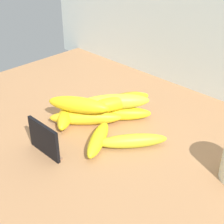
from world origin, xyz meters
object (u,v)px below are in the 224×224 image
banana_6 (118,103)px  banana_7 (117,101)px  chalkboard_sign (44,140)px  banana_0 (120,113)px  banana_2 (98,139)px  banana_5 (115,102)px  banana_1 (133,141)px  banana_3 (67,112)px  banana_8 (79,105)px  banana_4 (86,118)px

banana_6 → banana_7: bearing=144.6°
chalkboard_sign → banana_0: chalkboard_sign is taller
banana_2 → banana_5: 13.54cm
banana_0 → banana_7: (-1.00, -0.15, 3.76)cm
banana_0 → banana_5: banana_5 is taller
banana_2 → banana_5: (-5.42, 11.69, 4.17)cm
banana_1 → banana_3: banana_3 is taller
banana_1 → banana_6: banana_6 is taller
banana_5 → banana_8: banana_8 is taller
chalkboard_sign → banana_4: bearing=100.9°
banana_0 → banana_3: (-10.85, -10.38, 0.20)cm
banana_3 → banana_8: 6.33cm
banana_0 → banana_4: bearing=-120.8°
banana_1 → banana_4: size_ratio=0.88×
banana_2 → banana_4: 10.84cm
banana_2 → banana_4: size_ratio=0.76×
banana_0 → banana_5: size_ratio=0.91×
banana_2 → banana_6: size_ratio=0.78×
banana_6 → chalkboard_sign: bearing=-95.8°
banana_4 → banana_6: bearing=54.1°
chalkboard_sign → banana_7: size_ratio=0.66×
chalkboard_sign → banana_0: size_ratio=0.63×
banana_6 → banana_8: size_ratio=1.14×
banana_2 → banana_5: banana_5 is taller
chalkboard_sign → banana_3: (-8.81, 13.96, -1.72)cm
banana_5 → banana_2: bearing=-65.1°
banana_7 → banana_8: 11.10cm
banana_1 → banana_0: bearing=147.3°
banana_5 → banana_7: size_ratio=1.14×
banana_4 → banana_7: size_ratio=1.20×
banana_4 → banana_8: (-1.02, -1.46, 4.25)cm
banana_3 → banana_8: bearing=4.5°
banana_0 → banana_6: banana_6 is taller
banana_4 → banana_6: (5.40, 7.44, 3.88)cm
chalkboard_sign → banana_8: (-4.06, 14.34, 2.44)cm
banana_1 → banana_3: (-22.19, -3.10, 0.35)cm
banana_0 → banana_8: bearing=-121.4°
chalkboard_sign → banana_6: chalkboard_sign is taller
banana_3 → banana_2: bearing=-9.7°
banana_0 → banana_2: size_ratio=1.15×
banana_0 → banana_7: banana_7 is taller
banana_3 → banana_5: size_ratio=0.93×
chalkboard_sign → banana_6: 23.46cm
banana_1 → banana_8: (-17.44, -2.72, 4.50)cm
banana_2 → banana_7: banana_7 is taller
banana_5 → banana_7: banana_5 is taller
chalkboard_sign → banana_6: size_ratio=0.56×
banana_0 → banana_6: bearing=-73.7°
banana_0 → banana_5: 4.35cm
banana_6 → banana_3: bearing=-140.3°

